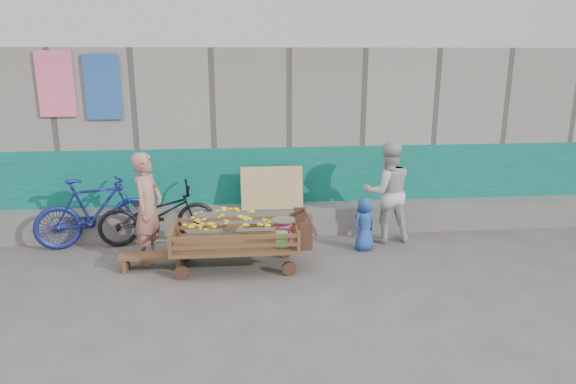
{
  "coord_description": "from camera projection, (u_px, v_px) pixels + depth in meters",
  "views": [
    {
      "loc": [
        -0.23,
        -5.79,
        2.87
      ],
      "look_at": [
        0.46,
        1.2,
        1.0
      ],
      "focal_mm": 32.0,
      "sensor_mm": 36.0,
      "label": 1
    }
  ],
  "objects": [
    {
      "name": "child",
      "position": [
        364.0,
        224.0,
        7.74
      ],
      "size": [
        0.48,
        0.41,
        0.82
      ],
      "primitive_type": "imported",
      "rotation": [
        0.0,
        0.0,
        3.61
      ],
      "color": "#2249A1",
      "rests_on": "ground"
    },
    {
      "name": "bicycle_blue",
      "position": [
        95.0,
        212.0,
        7.93
      ],
      "size": [
        1.86,
        1.07,
        1.08
      ],
      "primitive_type": "imported",
      "rotation": [
        0.0,
        0.0,
        1.91
      ],
      "color": "navy",
      "rests_on": "ground"
    },
    {
      "name": "banana_cart",
      "position": [
        233.0,
        231.0,
        7.02
      ],
      "size": [
        1.89,
        0.86,
        0.8
      ],
      "color": "#532C1A",
      "rests_on": "ground"
    },
    {
      "name": "woman",
      "position": [
        387.0,
        192.0,
        8.04
      ],
      "size": [
        0.82,
        0.66,
        1.61
      ],
      "primitive_type": "imported",
      "rotation": [
        0.0,
        0.0,
        3.2
      ],
      "color": "beige",
      "rests_on": "ground"
    },
    {
      "name": "vendor_man",
      "position": [
        148.0,
        208.0,
        7.22
      ],
      "size": [
        0.53,
        0.66,
        1.59
      ],
      "primitive_type": "imported",
      "rotation": [
        0.0,
        0.0,
        1.29
      ],
      "color": "#AD7060",
      "rests_on": "ground"
    },
    {
      "name": "bench",
      "position": [
        152.0,
        258.0,
        7.07
      ],
      "size": [
        0.9,
        0.27,
        0.23
      ],
      "color": "#532C1A",
      "rests_on": "ground"
    },
    {
      "name": "building_wall",
      "position": [
        250.0,
        131.0,
        9.85
      ],
      "size": [
        12.0,
        3.5,
        3.0
      ],
      "color": "gray",
      "rests_on": "ground"
    },
    {
      "name": "ground",
      "position": [
        260.0,
        296.0,
        6.33
      ],
      "size": [
        80.0,
        80.0,
        0.0
      ],
      "primitive_type": "plane",
      "color": "#4E4B47",
      "rests_on": "ground"
    },
    {
      "name": "bicycle_dark",
      "position": [
        158.0,
        214.0,
        8.04
      ],
      "size": [
        1.89,
        0.96,
        0.95
      ],
      "primitive_type": "imported",
      "rotation": [
        0.0,
        0.0,
        1.76
      ],
      "color": "black",
      "rests_on": "ground"
    }
  ]
}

